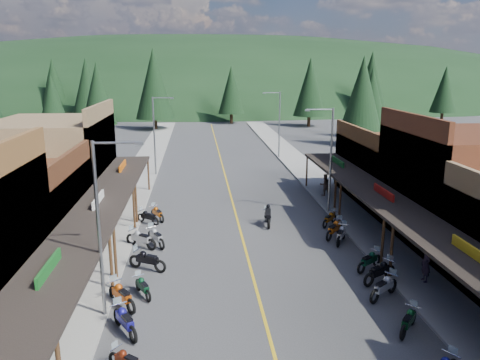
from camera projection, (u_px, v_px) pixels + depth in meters
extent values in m
plane|color=#38383A|center=(248.00, 258.00, 27.46)|extent=(220.00, 220.00, 0.00)
cube|color=gold|center=(226.00, 178.00, 46.80)|extent=(0.15, 90.00, 0.01)
cube|color=gray|center=(138.00, 180.00, 46.00)|extent=(3.40, 94.00, 0.15)
cube|color=gray|center=(311.00, 176.00, 47.57)|extent=(3.40, 94.00, 0.15)
cube|color=brown|center=(8.00, 250.00, 17.93)|extent=(0.30, 10.20, 8.20)
cube|color=black|center=(50.00, 275.00, 18.32)|extent=(3.20, 10.20, 0.18)
cylinder|color=#472D19|center=(111.00, 262.00, 23.16)|extent=(0.16, 0.16, 3.00)
cube|color=#14591E|center=(49.00, 270.00, 18.27)|extent=(0.12, 3.00, 0.70)
cube|color=#3F2111|center=(6.00, 215.00, 27.24)|extent=(8.00, 9.00, 5.00)
cube|color=#3F2111|center=(73.00, 204.00, 27.45)|extent=(0.30, 9.00, 6.20)
cube|color=black|center=(99.00, 205.00, 27.60)|extent=(3.20, 9.00, 0.18)
cylinder|color=#472D19|center=(115.00, 253.00, 24.32)|extent=(0.16, 0.16, 3.00)
cylinder|color=#472D19|center=(134.00, 209.00, 31.87)|extent=(0.16, 0.16, 3.00)
cube|color=silver|center=(98.00, 201.00, 27.56)|extent=(0.12, 3.00, 0.70)
cube|color=brown|center=(53.00, 165.00, 36.29)|extent=(8.00, 10.20, 7.00)
cube|color=brown|center=(103.00, 156.00, 36.50)|extent=(0.30, 10.20, 8.20)
cube|color=black|center=(123.00, 170.00, 36.89)|extent=(3.20, 10.20, 0.18)
cylinder|color=#472D19|center=(136.00, 204.00, 33.03)|extent=(0.16, 0.16, 3.00)
cylinder|color=#472D19|center=(149.00, 175.00, 41.73)|extent=(0.16, 0.16, 3.00)
cube|color=#CC590C|center=(123.00, 167.00, 36.84)|extent=(0.12, 3.00, 0.70)
cube|color=black|center=(471.00, 259.00, 19.89)|extent=(3.20, 10.20, 0.18)
cylinder|color=#472D19|center=(391.00, 252.00, 24.46)|extent=(0.16, 0.16, 3.00)
cube|color=gold|center=(472.00, 254.00, 19.84)|extent=(0.12, 3.00, 0.70)
cube|color=#562B19|center=(465.00, 187.00, 29.53)|extent=(8.00, 9.00, 7.00)
cube|color=#562B19|center=(407.00, 180.00, 29.04)|extent=(0.30, 9.00, 8.20)
cube|color=black|center=(383.00, 197.00, 29.17)|extent=(3.20, 9.00, 0.18)
cylinder|color=#472D19|center=(383.00, 244.00, 25.62)|extent=(0.16, 0.16, 3.00)
cylinder|color=#472D19|center=(340.00, 203.00, 33.17)|extent=(0.16, 0.16, 3.00)
cube|color=#B2140F|center=(384.00, 194.00, 29.13)|extent=(0.12, 3.00, 0.70)
cube|color=#4C2D16|center=(399.00, 170.00, 39.06)|extent=(8.00, 10.20, 5.00)
cube|color=#4C2D16|center=(355.00, 164.00, 38.57)|extent=(0.30, 10.20, 6.20)
cube|color=black|center=(338.00, 166.00, 38.46)|extent=(3.20, 10.20, 0.18)
cylinder|color=#472D19|center=(335.00, 198.00, 34.33)|extent=(0.16, 0.16, 3.00)
cylinder|color=#472D19|center=(307.00, 172.00, 43.03)|extent=(0.16, 0.16, 3.00)
cube|color=#14591E|center=(338.00, 163.00, 38.41)|extent=(0.12, 3.00, 0.70)
cylinder|color=gray|center=(99.00, 233.00, 20.06)|extent=(0.16, 0.16, 8.00)
cylinder|color=gray|center=(117.00, 143.00, 19.23)|extent=(2.00, 0.10, 0.10)
cube|color=gray|center=(139.00, 144.00, 19.32)|extent=(0.35, 0.18, 0.12)
cylinder|color=gray|center=(154.00, 137.00, 47.14)|extent=(0.16, 0.16, 8.00)
cylinder|color=gray|center=(163.00, 98.00, 46.31)|extent=(2.00, 0.10, 0.10)
cube|color=gray|center=(172.00, 98.00, 46.40)|extent=(0.35, 0.18, 0.12)
cylinder|color=gray|center=(331.00, 162.00, 34.89)|extent=(0.16, 0.16, 8.00)
cylinder|color=gray|center=(320.00, 110.00, 33.87)|extent=(2.00, 0.10, 0.10)
cube|color=gray|center=(308.00, 110.00, 33.80)|extent=(0.35, 0.18, 0.12)
cylinder|color=gray|center=(279.00, 126.00, 56.16)|extent=(0.16, 0.16, 8.00)
cylinder|color=gray|center=(272.00, 93.00, 55.15)|extent=(2.00, 0.10, 0.10)
cube|color=gray|center=(264.00, 93.00, 55.08)|extent=(0.35, 0.18, 0.12)
ellipsoid|color=black|center=(204.00, 99.00, 158.03)|extent=(310.00, 140.00, 60.00)
cylinder|color=black|center=(89.00, 118.00, 92.76)|extent=(0.60, 0.60, 2.00)
cone|color=black|center=(87.00, 85.00, 91.27)|extent=(5.88, 5.88, 10.50)
cylinder|color=black|center=(156.00, 124.00, 82.41)|extent=(0.60, 0.60, 2.00)
cone|color=black|center=(154.00, 84.00, 80.75)|extent=(6.72, 6.72, 12.00)
cylinder|color=black|center=(231.00, 118.00, 91.41)|extent=(0.60, 0.60, 2.00)
cone|color=black|center=(231.00, 90.00, 90.11)|extent=(5.04, 5.04, 9.00)
cylinder|color=black|center=(309.00, 121.00, 86.87)|extent=(0.60, 0.60, 2.00)
cone|color=black|center=(310.00, 87.00, 85.39)|extent=(5.88, 5.88, 10.50)
cylinder|color=black|center=(369.00, 114.00, 99.93)|extent=(0.60, 0.60, 2.00)
cone|color=black|center=(371.00, 80.00, 98.26)|extent=(6.72, 6.72, 12.00)
cylinder|color=black|center=(442.00, 117.00, 93.27)|extent=(0.60, 0.60, 2.00)
cone|color=black|center=(445.00, 89.00, 91.96)|extent=(5.04, 5.04, 9.00)
cylinder|color=black|center=(57.00, 115.00, 97.84)|extent=(0.60, 0.60, 2.00)
cone|color=black|center=(54.00, 84.00, 96.35)|extent=(5.88, 5.88, 10.50)
cylinder|color=black|center=(56.00, 141.00, 63.92)|extent=(0.60, 0.60, 2.00)
cone|color=black|center=(53.00, 104.00, 62.73)|extent=(4.48, 4.48, 8.00)
cylinder|color=black|center=(369.00, 132.00, 72.91)|extent=(0.60, 0.60, 2.00)
cone|color=black|center=(371.00, 97.00, 71.63)|extent=(4.93, 4.93, 8.80)
cylinder|color=black|center=(100.00, 131.00, 73.95)|extent=(0.60, 0.60, 2.00)
cone|color=black|center=(98.00, 94.00, 72.58)|extent=(5.38, 5.38, 9.60)
cylinder|color=black|center=(359.00, 139.00, 65.78)|extent=(0.60, 0.60, 2.00)
cone|color=black|center=(362.00, 94.00, 64.30)|extent=(5.82, 5.82, 10.40)
imported|color=#2C2030|center=(426.00, 264.00, 23.95)|extent=(0.45, 0.68, 1.86)
imported|color=brown|center=(325.00, 185.00, 39.99)|extent=(1.02, 0.74, 1.89)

